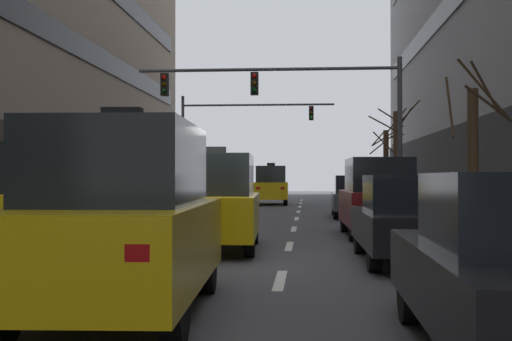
{
  "coord_description": "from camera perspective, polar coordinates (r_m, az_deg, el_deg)",
  "views": [
    {
      "loc": [
        2.1,
        -13.16,
        1.59
      ],
      "look_at": [
        -0.61,
        21.42,
        1.92
      ],
      "focal_mm": 46.37,
      "sensor_mm": 36.0,
      "label": 1
    }
  ],
  "objects": [
    {
      "name": "taxi_driving_3",
      "position": [
        38.15,
        1.3,
        -1.29
      ],
      "size": [
        2.09,
        4.64,
        2.4
      ],
      "color": "black",
      "rests_on": "ground"
    },
    {
      "name": "car_parked_1",
      "position": [
        12.58,
        13.09,
        -4.14
      ],
      "size": [
        1.86,
        4.35,
        1.62
      ],
      "color": "black",
      "rests_on": "ground"
    },
    {
      "name": "traffic_signal_0",
      "position": [
        24.36,
        4.0,
        6.03
      ],
      "size": [
        9.69,
        0.35,
        5.8
      ],
      "color": "#4C4C51",
      "rests_on": "sidewalk_right"
    },
    {
      "name": "street_tree_0",
      "position": [
        37.84,
        11.15,
        0.58
      ],
      "size": [
        1.99,
        1.91,
        4.41
      ],
      "color": "#4C3823",
      "rests_on": "sidewalk_right"
    },
    {
      "name": "taxi_driving_2",
      "position": [
        14.45,
        -3.47,
        -2.76
      ],
      "size": [
        2.0,
        4.36,
        2.25
      ],
      "color": "black",
      "rests_on": "ground"
    },
    {
      "name": "lane_stripe_l1_s9",
      "position": [
        40.37,
        -0.88,
        -2.8
      ],
      "size": [
        0.16,
        2.0,
        0.01
      ],
      "primitive_type": "cube",
      "color": "silver",
      "rests_on": "ground"
    },
    {
      "name": "taxi_driving_4",
      "position": [
        20.48,
        -10.93,
        -2.12
      ],
      "size": [
        1.79,
        4.26,
        2.24
      ],
      "color": "black",
      "rests_on": "ground"
    },
    {
      "name": "lane_stripe_l2_s3",
      "position": [
        10.29,
        2.1,
        -9.41
      ],
      "size": [
        0.16,
        2.0,
        0.01
      ],
      "primitive_type": "cube",
      "color": "silver",
      "rests_on": "ground"
    },
    {
      "name": "pedestrian_0",
      "position": [
        28.05,
        16.59,
        -1.54
      ],
      "size": [
        0.37,
        0.43,
        1.65
      ],
      "color": "black",
      "rests_on": "sidewalk_right"
    },
    {
      "name": "street_tree_1",
      "position": [
        33.61,
        11.99,
        1.37
      ],
      "size": [
        2.6,
        2.6,
        5.29
      ],
      "color": "#4C3823",
      "rests_on": "sidewalk_right"
    },
    {
      "name": "street_tree_2",
      "position": [
        18.46,
        18.25,
        1.42
      ],
      "size": [
        1.89,
        1.89,
        4.48
      ],
      "color": "#4C3823",
      "rests_on": "sidewalk_right"
    },
    {
      "name": "taxi_driving_5",
      "position": [
        13.75,
        -19.48,
        -2.53
      ],
      "size": [
        2.08,
        4.65,
        2.41
      ],
      "color": "black",
      "rests_on": "ground"
    },
    {
      "name": "lane_stripe_l2_s8",
      "position": [
        35.2,
        3.8,
        -3.13
      ],
      "size": [
        0.16,
        2.0,
        0.01
      ],
      "primitive_type": "cube",
      "color": "silver",
      "rests_on": "ground"
    },
    {
      "name": "car_parked_3",
      "position": [
        26.24,
        8.59,
        -2.25
      ],
      "size": [
        1.9,
        4.41,
        1.64
      ],
      "color": "black",
      "rests_on": "ground"
    },
    {
      "name": "traffic_signal_1",
      "position": [
        39.76,
        -2.33,
        3.65
      ],
      "size": [
        9.19,
        0.35,
        6.33
      ],
      "color": "#4C4C51",
      "rests_on": "sidewalk_left"
    },
    {
      "name": "lane_stripe_l1_s5",
      "position": [
        20.57,
        -6.12,
        -4.97
      ],
      "size": [
        0.16,
        2.0,
        0.01
      ],
      "primitive_type": "cube",
      "color": "silver",
      "rests_on": "ground"
    },
    {
      "name": "lane_stripe_l2_s6",
      "position": [
        25.22,
        3.52,
        -4.16
      ],
      "size": [
        0.16,
        2.0,
        0.01
      ],
      "primitive_type": "cube",
      "color": "silver",
      "rests_on": "ground"
    },
    {
      "name": "taxi_driving_1",
      "position": [
        29.66,
        -6.09,
        -2.01
      ],
      "size": [
        1.92,
        4.51,
        1.87
      ],
      "color": "black",
      "rests_on": "ground"
    },
    {
      "name": "lane_stripe_l2_s10",
      "position": [
        45.19,
        3.95,
        -2.56
      ],
      "size": [
        0.16,
        2.0,
        0.01
      ],
      "primitive_type": "cube",
      "color": "silver",
      "rests_on": "ground"
    },
    {
      "name": "car_parked_2",
      "position": [
        17.95,
        10.49,
        -2.3
      ],
      "size": [
        1.91,
        4.36,
        2.09
      ],
      "color": "black",
      "rests_on": "ground"
    },
    {
      "name": "lane_stripe_l2_s9",
      "position": [
        40.2,
        3.88,
        -2.81
      ],
      "size": [
        0.16,
        2.0,
        0.01
      ],
      "primitive_type": "cube",
      "color": "silver",
      "rests_on": "ground"
    },
    {
      "name": "lane_stripe_l1_s10",
      "position": [
        45.35,
        -0.29,
        -2.56
      ],
      "size": [
        0.16,
        2.0,
        0.01
      ],
      "primitive_type": "cube",
      "color": "silver",
      "rests_on": "ground"
    },
    {
      "name": "taxi_driving_0",
      "position": [
        7.82,
        -11.47,
        -4.14
      ],
      "size": [
        2.1,
        4.63,
        2.39
      ],
      "color": "black",
      "rests_on": "ground"
    },
    {
      "name": "lane_stripe_l1_s8",
      "position": [
        35.4,
        -1.64,
        -3.12
      ],
      "size": [
        0.16,
        2.0,
        0.01
      ],
      "primitive_type": "cube",
      "color": "silver",
      "rests_on": "ground"
    },
    {
      "name": "lane_stripe_l2_s4",
      "position": [
        15.25,
        2.89,
        -6.52
      ],
      "size": [
        0.16,
        2.0,
        0.01
      ],
      "primitive_type": "cube",
      "color": "silver",
      "rests_on": "ground"
    },
    {
      "name": "lane_stripe_l1_s4",
      "position": [
        15.71,
        -9.5,
        -6.34
      ],
      "size": [
        0.16,
        2.0,
        0.01
      ],
      "primitive_type": "cube",
      "color": "silver",
      "rests_on": "ground"
    },
    {
      "name": "ground_plane",
      "position": [
        13.42,
        -4.58,
        -7.35
      ],
      "size": [
        120.0,
        120.0,
        0.0
      ],
      "primitive_type": "plane",
      "color": "#424247"
    },
    {
      "name": "lane_stripe_l2_s5",
      "position": [
        20.23,
        3.28,
        -5.05
      ],
      "size": [
        0.16,
        2.0,
        0.01
      ],
      "primitive_type": "cube",
      "color": "silver",
      "rests_on": "ground"
    },
    {
      "name": "lane_stripe_l1_s3",
      "position": [
        10.96,
        -15.91,
        -8.85
      ],
      "size": [
        0.16,
        2.0,
        0.01
      ],
      "primitive_type": "cube",
      "color": "silver",
      "rests_on": "ground"
    },
    {
      "name": "lane_stripe_l1_s6",
      "position": [
        25.49,
        -4.05,
        -4.12
      ],
      "size": [
        0.16,
        2.0,
        0.01
      ],
      "primitive_type": "cube",
      "color": "silver",
      "rests_on": "ground"
    },
    {
      "name": "lane_stripe_l1_s7",
      "position": [
        30.44,
        -2.65,
        -3.54
      ],
      "size": [
        0.16,
        2.0,
        0.01
      ],
      "primitive_type": "cube",
      "color": "silver",
      "rests_on": "ground"
    },
    {
      "name": "lane_stripe_l2_s7",
      "position": [
        30.21,
        3.68,
        -3.56
      ],
      "size": [
        0.16,
        2.0,
        0.01
      ],
      "primitive_type": "cube",
      "color": "silver",
      "rests_on": "ground"
    }
  ]
}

